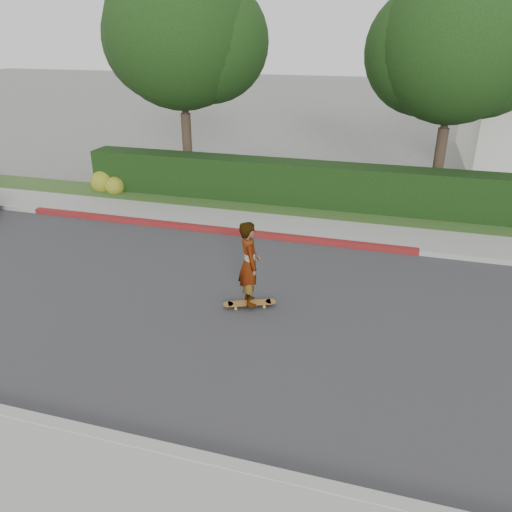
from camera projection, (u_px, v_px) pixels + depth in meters
The scene contains 13 objects.
ground at pixel (368, 330), 9.99m from camera, with size 120.00×120.00×0.00m, color slate.
road at pixel (368, 329), 9.98m from camera, with size 60.00×8.00×0.01m, color #2D2D30.
curb_near at pixel (343, 493), 6.37m from camera, with size 60.00×0.20×0.15m, color #9E9E99.
curb_far at pixel (381, 248), 13.54m from camera, with size 60.00×0.20×0.15m, color #9E9E99.
curb_red_section at pixel (209, 229), 14.81m from camera, with size 12.00×0.21×0.15m, color maroon.
sidewalk_far at pixel (383, 236), 14.33m from camera, with size 60.00×1.60×0.12m, color gray.
planting_strip at pixel (385, 218), 15.74m from camera, with size 60.00×1.60×0.10m, color #2D4C1E.
hedge at pixel (297, 184), 16.73m from camera, with size 15.00×1.00×1.50m, color black.
flowering_shrub at pixel (107, 184), 18.28m from camera, with size 1.40×1.00×0.90m.
tree_left at pixel (183, 36), 17.31m from camera, with size 5.99×5.21×8.00m.
tree_center at pixel (455, 50), 15.61m from camera, with size 5.66×4.84×7.44m.
skateboard at pixel (250, 303), 10.75m from camera, with size 1.14×0.66×0.11m.
skateboarder at pixel (249, 264), 10.36m from camera, with size 0.68×0.44×1.85m, color white.
Camera 1 is at (0.20, -8.77, 5.48)m, focal length 35.00 mm.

